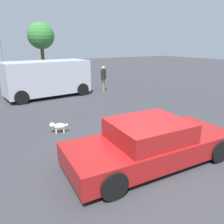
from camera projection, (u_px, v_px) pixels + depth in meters
The scene contains 6 objects.
ground_plane at pixel (146, 165), 5.89m from camera, with size 80.00×80.00×0.00m, color #38383D.
sedan_foreground at pixel (150, 143), 5.93m from camera, with size 4.77×2.22×1.19m.
dog at pixel (58, 126), 7.97m from camera, with size 0.64×0.37×0.41m.
van_white at pixel (47, 78), 13.27m from camera, with size 5.02×2.56×2.13m.
pedestrian at pixel (103, 77), 14.59m from camera, with size 0.46×0.45×1.70m.
tree_back_left at pixel (41, 36), 26.40m from camera, with size 3.16×3.16×5.60m.
Camera 1 is at (-3.52, -3.92, 3.12)m, focal length 35.32 mm.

